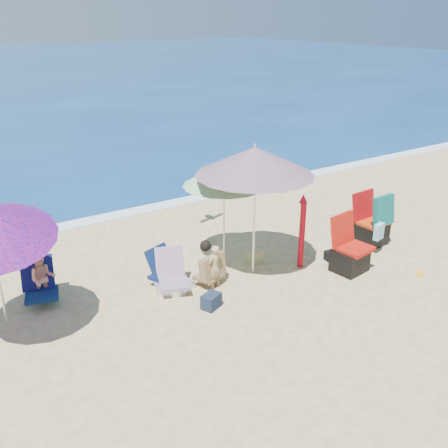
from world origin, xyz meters
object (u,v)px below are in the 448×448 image
chair_rainbow (171,280)px  camp_chair_left (349,255)px  umbrella_striped (224,174)px  camp_chair_right (372,226)px  person_left (41,278)px  person_center (212,266)px  umbrella_turquoise (255,161)px  chair_navy (170,278)px  furled_umbrella (302,228)px

chair_rainbow → camp_chair_left: camp_chair_left is taller
umbrella_striped → chair_rainbow: umbrella_striped is taller
camp_chair_right → person_left: (-6.61, 1.45, 0.03)m
umbrella_striped → chair_rainbow: bearing=-164.7°
camp_chair_right → umbrella_striped: bearing=162.2°
camp_chair_right → person_left: 6.77m
camp_chair_left → chair_rainbow: bearing=159.4°
umbrella_striped → person_center: bearing=-135.7°
camp_chair_right → chair_rainbow: bearing=172.2°
chair_rainbow → camp_chair_right: (4.57, -0.62, 0.23)m
umbrella_turquoise → chair_navy: size_ratio=2.73×
camp_chair_left → umbrella_turquoise: bearing=147.0°
chair_navy → person_left: size_ratio=0.92×
umbrella_turquoise → furled_umbrella: size_ratio=1.67×
camp_chair_left → camp_chair_right: size_ratio=0.94×
umbrella_turquoise → chair_rainbow: size_ratio=2.92×
umbrella_striped → camp_chair_right: umbrella_striped is taller
umbrella_striped → person_center: 1.76m
chair_rainbow → chair_navy: bearing=71.2°
umbrella_striped → person_center: size_ratio=2.51×
camp_chair_right → person_left: size_ratio=1.17×
chair_navy → camp_chair_right: 4.60m
chair_navy → chair_rainbow: size_ratio=1.07×
camp_chair_right → camp_chair_left: bearing=-155.3°
person_left → person_center: bearing=-22.4°
chair_rainbow → camp_chair_right: bearing=-7.8°
camp_chair_right → umbrella_turquoise: bearing=171.7°
camp_chair_right → person_center: (-3.86, 0.31, -0.01)m
camp_chair_right → person_center: 3.88m
furled_umbrella → person_left: (-4.63, 1.41, -0.37)m
umbrella_turquoise → person_left: 4.25m
chair_rainbow → camp_chair_left: 3.49m
umbrella_turquoise → person_center: bearing=-173.8°
umbrella_striped → camp_chair_right: bearing=-17.8°
person_left → camp_chair_left: bearing=-21.1°
furled_umbrella → camp_chair_right: size_ratio=1.28×
umbrella_turquoise → chair_navy: 2.63m
furled_umbrella → person_left: size_ratio=1.50×
furled_umbrella → umbrella_striped: bearing=140.1°
chair_rainbow → umbrella_striped: bearing=15.3°
umbrella_turquoise → camp_chair_left: bearing=-33.0°
furled_umbrella → person_center: (-1.88, 0.27, -0.42)m
umbrella_turquoise → umbrella_striped: size_ratio=1.19×
furled_umbrella → camp_chair_left: (0.68, -0.64, -0.50)m
person_left → umbrella_turquoise: bearing=-15.4°
camp_chair_left → camp_chair_right: (1.31, 0.60, 0.09)m
chair_rainbow → person_center: (0.70, -0.31, 0.21)m
furled_umbrella → person_left: furled_umbrella is taller
chair_rainbow → person_left: 2.22m
furled_umbrella → chair_rainbow: size_ratio=1.75×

